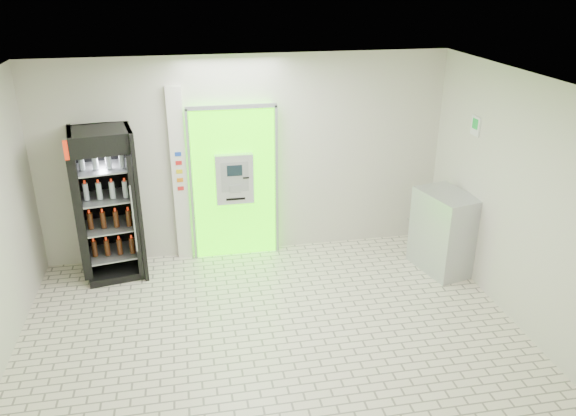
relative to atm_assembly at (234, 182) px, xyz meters
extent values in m
plane|color=beige|center=(0.20, -2.41, -1.17)|extent=(6.00, 6.00, 0.00)
plane|color=beige|center=(0.20, 0.09, 0.33)|extent=(6.00, 0.00, 6.00)
plane|color=beige|center=(0.20, -4.91, 0.33)|extent=(6.00, 0.00, 6.00)
plane|color=beige|center=(3.20, -2.41, 0.33)|extent=(0.00, 5.00, 5.00)
plane|color=white|center=(0.20, -2.41, 1.83)|extent=(6.00, 6.00, 0.00)
cube|color=#39FF00|center=(0.00, 0.02, -0.02)|extent=(1.20, 0.12, 2.30)
cube|color=gray|center=(0.00, -0.05, 1.13)|extent=(1.28, 0.04, 0.06)
cube|color=gray|center=(-0.63, -0.05, -0.02)|extent=(0.04, 0.04, 2.30)
cube|color=gray|center=(0.63, -0.05, -0.02)|extent=(0.04, 0.04, 2.30)
cube|color=black|center=(0.10, -0.04, -0.67)|extent=(0.62, 0.01, 0.67)
cube|color=black|center=(-0.34, -0.04, 0.81)|extent=(0.22, 0.01, 0.18)
cube|color=#B1B4BA|center=(0.00, -0.09, 0.08)|extent=(0.55, 0.12, 0.75)
cube|color=black|center=(0.00, -0.16, 0.23)|extent=(0.22, 0.01, 0.16)
cube|color=gray|center=(0.00, -0.16, -0.05)|extent=(0.16, 0.01, 0.12)
cube|color=black|center=(0.16, -0.16, 0.11)|extent=(0.09, 0.01, 0.02)
cube|color=black|center=(0.00, -0.16, -0.21)|extent=(0.28, 0.01, 0.03)
cube|color=silver|center=(-0.78, 0.04, 0.13)|extent=(0.22, 0.10, 2.60)
cube|color=#193FB2|center=(-0.78, -0.02, 0.48)|extent=(0.09, 0.01, 0.06)
cube|color=red|center=(-0.78, -0.02, 0.35)|extent=(0.09, 0.01, 0.06)
cube|color=yellow|center=(-0.78, -0.02, 0.22)|extent=(0.09, 0.01, 0.06)
cube|color=orange|center=(-0.78, -0.02, 0.09)|extent=(0.09, 0.01, 0.06)
cube|color=red|center=(-0.78, -0.02, -0.04)|extent=(0.09, 0.01, 0.06)
cube|color=black|center=(-1.77, -0.29, -0.10)|extent=(0.92, 0.86, 2.13)
cube|color=black|center=(-1.77, 0.05, -0.10)|extent=(0.80, 0.19, 2.13)
cube|color=red|center=(-1.77, -0.65, 0.82)|extent=(0.77, 0.15, 0.26)
cube|color=white|center=(-1.77, -0.65, 0.82)|extent=(0.44, 0.08, 0.07)
cube|color=black|center=(-1.77, -0.29, -1.12)|extent=(0.92, 0.86, 0.11)
cylinder|color=gray|center=(-1.42, -0.67, -0.19)|extent=(0.03, 0.03, 0.96)
cube|color=gray|center=(-1.77, -0.29, -0.85)|extent=(0.77, 0.73, 0.02)
cube|color=gray|center=(-1.77, -0.29, -0.42)|extent=(0.77, 0.73, 0.02)
cube|color=gray|center=(-1.77, -0.29, 0.00)|extent=(0.77, 0.73, 0.02)
cube|color=gray|center=(-1.77, -0.29, 0.43)|extent=(0.77, 0.73, 0.02)
cube|color=#B1B4BA|center=(2.90, -1.05, -0.58)|extent=(0.78, 1.00, 1.18)
cube|color=gray|center=(2.60, -1.05, -0.52)|extent=(0.20, 0.84, 0.01)
cube|color=white|center=(3.19, -1.01, 0.95)|extent=(0.02, 0.22, 0.26)
cube|color=#0C8C2A|center=(3.18, -1.01, 0.98)|extent=(0.00, 0.14, 0.14)
camera|label=1|loc=(-0.67, -7.78, 2.88)|focal=35.00mm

